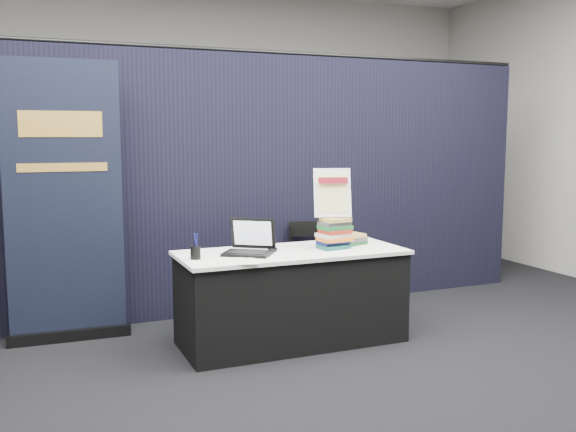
{
  "coord_description": "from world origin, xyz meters",
  "views": [
    {
      "loc": [
        -1.96,
        -4.05,
        1.67
      ],
      "look_at": [
        -0.03,
        0.55,
        1.03
      ],
      "focal_mm": 40.0,
      "sensor_mm": 36.0,
      "label": 1
    }
  ],
  "objects_px": {
    "pullup_banner": "(65,219)",
    "stacking_chair": "(314,262)",
    "laptop": "(245,246)",
    "book_stack_short": "(352,239)",
    "info_sign": "(332,193)",
    "display_table": "(292,297)",
    "book_stack_tall": "(334,233)"
  },
  "relations": [
    {
      "from": "pullup_banner",
      "to": "stacking_chair",
      "type": "distance_m",
      "value": 2.26
    },
    {
      "from": "laptop",
      "to": "book_stack_short",
      "type": "height_order",
      "value": "laptop"
    },
    {
      "from": "laptop",
      "to": "pullup_banner",
      "type": "bearing_deg",
      "value": -174.75
    },
    {
      "from": "info_sign",
      "to": "pullup_banner",
      "type": "distance_m",
      "value": 2.15
    },
    {
      "from": "display_table",
      "to": "info_sign",
      "type": "relative_size",
      "value": 4.41
    },
    {
      "from": "info_sign",
      "to": "stacking_chair",
      "type": "bearing_deg",
      "value": 93.44
    },
    {
      "from": "info_sign",
      "to": "display_table",
      "type": "bearing_deg",
      "value": -162.13
    },
    {
      "from": "book_stack_tall",
      "to": "info_sign",
      "type": "distance_m",
      "value": 0.32
    },
    {
      "from": "stacking_chair",
      "to": "info_sign",
      "type": "bearing_deg",
      "value": -87.95
    },
    {
      "from": "laptop",
      "to": "book_stack_tall",
      "type": "xyz_separation_m",
      "value": [
        0.74,
        -0.05,
        0.06
      ]
    },
    {
      "from": "book_stack_short",
      "to": "pullup_banner",
      "type": "relative_size",
      "value": 0.11
    },
    {
      "from": "book_stack_tall",
      "to": "book_stack_short",
      "type": "height_order",
      "value": "book_stack_tall"
    },
    {
      "from": "display_table",
      "to": "book_stack_tall",
      "type": "bearing_deg",
      "value": -5.06
    },
    {
      "from": "display_table",
      "to": "pullup_banner",
      "type": "height_order",
      "value": "pullup_banner"
    },
    {
      "from": "pullup_banner",
      "to": "display_table",
      "type": "bearing_deg",
      "value": -22.61
    },
    {
      "from": "book_stack_short",
      "to": "display_table",
      "type": "bearing_deg",
      "value": -172.32
    },
    {
      "from": "book_stack_short",
      "to": "laptop",
      "type": "bearing_deg",
      "value": -176.27
    },
    {
      "from": "laptop",
      "to": "pullup_banner",
      "type": "distance_m",
      "value": 1.48
    },
    {
      "from": "display_table",
      "to": "book_stack_tall",
      "type": "relative_size",
      "value": 7.13
    },
    {
      "from": "display_table",
      "to": "laptop",
      "type": "xyz_separation_m",
      "value": [
        -0.38,
        0.02,
        0.44
      ]
    },
    {
      "from": "book_stack_short",
      "to": "book_stack_tall",
      "type": "bearing_deg",
      "value": -154.05
    },
    {
      "from": "laptop",
      "to": "stacking_chair",
      "type": "distance_m",
      "value": 1.25
    },
    {
      "from": "book_stack_tall",
      "to": "pullup_banner",
      "type": "xyz_separation_m",
      "value": [
        -2.0,
        0.79,
        0.12
      ]
    },
    {
      "from": "laptop",
      "to": "info_sign",
      "type": "height_order",
      "value": "info_sign"
    },
    {
      "from": "laptop",
      "to": "info_sign",
      "type": "xyz_separation_m",
      "value": [
        0.74,
        -0.02,
        0.38
      ]
    },
    {
      "from": "book_stack_tall",
      "to": "display_table",
      "type": "bearing_deg",
      "value": 174.94
    },
    {
      "from": "laptop",
      "to": "info_sign",
      "type": "distance_m",
      "value": 0.83
    },
    {
      "from": "laptop",
      "to": "book_stack_tall",
      "type": "distance_m",
      "value": 0.74
    },
    {
      "from": "info_sign",
      "to": "stacking_chair",
      "type": "xyz_separation_m",
      "value": [
        0.2,
        0.77,
        -0.73
      ]
    },
    {
      "from": "display_table",
      "to": "stacking_chair",
      "type": "xyz_separation_m",
      "value": [
        0.56,
        0.77,
        0.09
      ]
    },
    {
      "from": "stacking_chair",
      "to": "display_table",
      "type": "bearing_deg",
      "value": -109.34
    },
    {
      "from": "book_stack_tall",
      "to": "book_stack_short",
      "type": "xyz_separation_m",
      "value": [
        0.23,
        0.11,
        -0.08
      ]
    }
  ]
}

